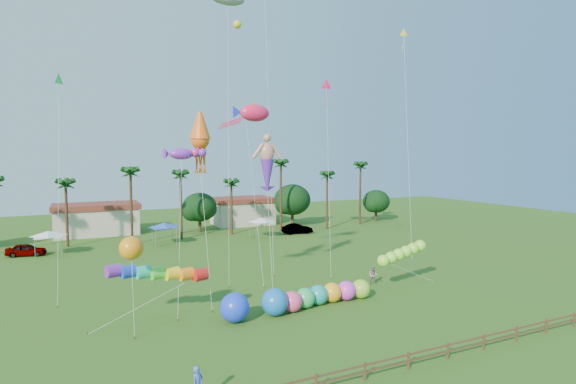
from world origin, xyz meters
name	(u,v)px	position (x,y,z in m)	size (l,w,h in m)	color
ground	(350,332)	(0.00, 0.00, 0.00)	(160.00, 160.00, 0.00)	#285116
tree_line	(217,205)	(3.57, 44.00, 4.28)	(69.46, 8.91, 11.00)	#3A2819
buildings_row	(168,217)	(-3.09, 50.00, 2.00)	(35.00, 7.00, 4.00)	beige
tent_row	(165,225)	(-6.00, 36.33, 2.75)	(31.00, 4.00, 0.60)	white
fence	(408,359)	(0.00, -6.00, 0.61)	(36.12, 0.12, 1.00)	brown
car_a	(26,250)	(-22.51, 37.01, 0.75)	(1.77, 4.41, 1.50)	#4C4C54
car_b	(297,229)	(14.41, 36.95, 0.78)	(1.65, 4.72, 1.56)	#4C4C54
spectator_b	(373,275)	(8.31, 8.74, 0.91)	(0.88, 0.69, 1.82)	gray
caterpillar_inflatable	(314,296)	(0.24, 5.66, 0.88)	(10.28, 2.79, 2.09)	#FF4385
blue_ball	(235,308)	(-6.60, 5.21, 1.09)	(2.17, 2.17, 2.17)	#1C3CFE
rainbow_tube	(176,277)	(-10.40, 7.09, 3.32)	(9.59, 1.56, 3.80)	red
green_worm	(383,261)	(7.89, 6.69, 2.77)	(9.38, 2.12, 3.43)	#96F937
orange_ball_kite	(131,248)	(-13.55, 6.19, 5.93)	(1.91, 2.00, 6.74)	orange
merman_kite	(267,167)	(0.01, 14.70, 11.11)	(2.84, 5.88, 13.80)	tan
fish_kite	(255,113)	(-0.26, 17.28, 16.47)	(4.80, 6.34, 17.44)	#FD1C54
squid_kite	(200,140)	(-7.27, 11.82, 13.47)	(2.21, 5.05, 15.93)	orange
lobster_kite	(181,154)	(-9.02, 11.00, 12.31)	(3.79, 5.23, 12.98)	purple
delta_kite_red	(326,88)	(7.17, 15.75, 19.27)	(2.23, 4.03, 20.20)	#F81B56
delta_kite_yellow	(404,41)	(14.84, 12.85, 24.15)	(2.01, 4.11, 25.52)	yellow
delta_kite_green	(59,84)	(-17.79, 18.55, 18.37)	(1.18, 4.96, 19.30)	#34E063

